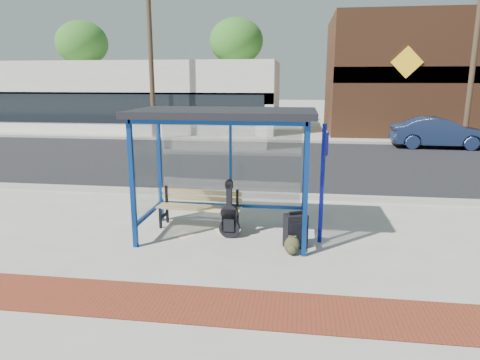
# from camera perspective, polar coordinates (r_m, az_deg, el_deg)

# --- Properties ---
(ground) EXTENTS (120.00, 120.00, 0.00)m
(ground) POSITION_cam_1_polar(r_m,az_deg,el_deg) (8.32, -2.04, -7.48)
(ground) COLOR #B2ADA0
(ground) RESTS_ON ground
(brick_paver_strip) EXTENTS (60.00, 1.00, 0.01)m
(brick_paver_strip) POSITION_cam_1_polar(r_m,az_deg,el_deg) (6.01, -6.46, -16.08)
(brick_paver_strip) COLOR maroon
(brick_paver_strip) RESTS_ON ground
(curb_near) EXTENTS (60.00, 0.25, 0.12)m
(curb_near) POSITION_cam_1_polar(r_m,az_deg,el_deg) (11.04, 0.54, -1.94)
(curb_near) COLOR gray
(curb_near) RESTS_ON ground
(street_asphalt) EXTENTS (60.00, 10.00, 0.00)m
(street_asphalt) POSITION_cam_1_polar(r_m,az_deg,el_deg) (16.00, 2.88, 2.57)
(street_asphalt) COLOR black
(street_asphalt) RESTS_ON ground
(curb_far) EXTENTS (60.00, 0.25, 0.12)m
(curb_far) POSITION_cam_1_polar(r_m,az_deg,el_deg) (21.01, 4.12, 5.25)
(curb_far) COLOR gray
(curb_far) RESTS_ON ground
(far_sidewalk) EXTENTS (60.00, 4.00, 0.01)m
(far_sidewalk) POSITION_cam_1_polar(r_m,az_deg,el_deg) (22.90, 4.44, 5.75)
(far_sidewalk) COLOR #B2ADA0
(far_sidewalk) RESTS_ON ground
(bus_shelter) EXTENTS (3.30, 1.80, 2.42)m
(bus_shelter) POSITION_cam_1_polar(r_m,az_deg,el_deg) (7.91, -2.07, 6.89)
(bus_shelter) COLOR navy
(bus_shelter) RESTS_ON ground
(storefront_white) EXTENTS (18.00, 6.04, 4.00)m
(storefront_white) POSITION_cam_1_polar(r_m,az_deg,el_deg) (27.69, -14.35, 10.81)
(storefront_white) COLOR silver
(storefront_white) RESTS_ON ground
(storefront_brown) EXTENTS (10.00, 7.08, 6.40)m
(storefront_brown) POSITION_cam_1_polar(r_m,az_deg,el_deg) (27.00, 22.71, 12.72)
(storefront_brown) COLOR #59331E
(storefront_brown) RESTS_ON ground
(tree_left) EXTENTS (3.60, 3.60, 7.03)m
(tree_left) POSITION_cam_1_polar(r_m,az_deg,el_deg) (33.51, -20.31, 16.67)
(tree_left) COLOR #4C3826
(tree_left) RESTS_ON ground
(tree_mid) EXTENTS (3.60, 3.60, 7.03)m
(tree_mid) POSITION_cam_1_polar(r_m,az_deg,el_deg) (30.10, -0.49, 17.94)
(tree_mid) COLOR #4C3826
(tree_mid) RESTS_ON ground
(utility_pole_west) EXTENTS (1.60, 0.24, 8.00)m
(utility_pole_west) POSITION_cam_1_polar(r_m,az_deg,el_deg) (22.35, -11.81, 15.89)
(utility_pole_west) COLOR #4C3826
(utility_pole_west) RESTS_ON ground
(utility_pole_east) EXTENTS (1.60, 0.24, 8.00)m
(utility_pole_east) POSITION_cam_1_polar(r_m,az_deg,el_deg) (22.45, 28.78, 14.58)
(utility_pole_east) COLOR #4C3826
(utility_pole_east) RESTS_ON ground
(bench) EXTENTS (1.73, 0.54, 0.81)m
(bench) POSITION_cam_1_polar(r_m,az_deg,el_deg) (8.72, -5.41, -3.41)
(bench) COLOR black
(bench) RESTS_ON ground
(guitar_bag) EXTENTS (0.39, 0.12, 1.07)m
(guitar_bag) POSITION_cam_1_polar(r_m,az_deg,el_deg) (8.13, -1.43, -5.07)
(guitar_bag) COLOR black
(guitar_bag) RESTS_ON ground
(suitcase) EXTENTS (0.45, 0.38, 0.68)m
(suitcase) POSITION_cam_1_polar(r_m,az_deg,el_deg) (7.73, 7.41, -6.77)
(suitcase) COLOR black
(suitcase) RESTS_ON ground
(backpack) EXTENTS (0.27, 0.25, 0.32)m
(backpack) POSITION_cam_1_polar(r_m,az_deg,el_deg) (7.49, 6.95, -8.72)
(backpack) COLOR #33321C
(backpack) RESTS_ON ground
(sign_post) EXTENTS (0.13, 0.27, 2.20)m
(sign_post) POSITION_cam_1_polar(r_m,az_deg,el_deg) (7.81, 10.99, 0.35)
(sign_post) COLOR #0D1393
(sign_post) RESTS_ON ground
(newspaper_a) EXTENTS (0.46, 0.44, 0.01)m
(newspaper_a) POSITION_cam_1_polar(r_m,az_deg,el_deg) (8.42, -7.41, -7.34)
(newspaper_a) COLOR white
(newspaper_a) RESTS_ON ground
(newspaper_b) EXTENTS (0.42, 0.43, 0.01)m
(newspaper_b) POSITION_cam_1_polar(r_m,az_deg,el_deg) (8.43, -1.84, -7.18)
(newspaper_b) COLOR white
(newspaper_b) RESTS_ON ground
(newspaper_c) EXTENTS (0.45, 0.44, 0.01)m
(newspaper_c) POSITION_cam_1_polar(r_m,az_deg,el_deg) (8.70, -2.20, -6.54)
(newspaper_c) COLOR white
(newspaper_c) RESTS_ON ground
(parked_car) EXTENTS (4.11, 1.52, 1.34)m
(parked_car) POSITION_cam_1_polar(r_m,az_deg,el_deg) (20.95, 25.03, 5.72)
(parked_car) COLOR #1A284A
(parked_car) RESTS_ON ground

